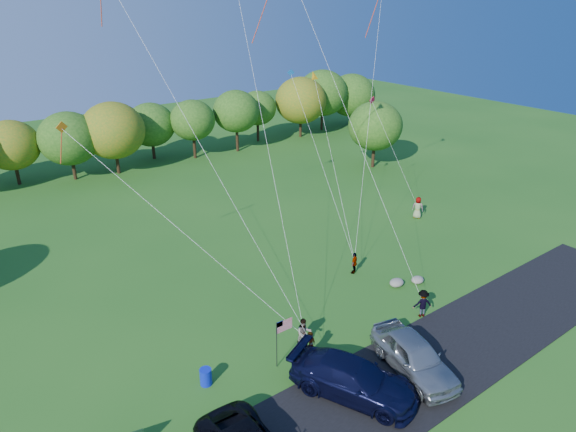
% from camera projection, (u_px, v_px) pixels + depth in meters
% --- Properties ---
extents(ground, '(140.00, 140.00, 0.00)m').
position_uv_depth(ground, '(349.00, 341.00, 29.32)').
color(ground, '#225919').
rests_on(ground, ground).
extents(asphalt_lane, '(44.00, 6.00, 0.06)m').
position_uv_depth(asphalt_lane, '(402.00, 380.00, 26.36)').
color(asphalt_lane, black).
rests_on(asphalt_lane, ground).
extents(treeline, '(74.92, 28.10, 8.48)m').
position_uv_depth(treeline, '(103.00, 133.00, 53.78)').
color(treeline, '#342212').
rests_on(treeline, ground).
extents(minivan_navy, '(5.06, 6.89, 1.85)m').
position_uv_depth(minivan_navy, '(353.00, 379.00, 25.03)').
color(minivan_navy, black).
rests_on(minivan_navy, asphalt_lane).
extents(minivan_silver, '(3.51, 6.04, 1.93)m').
position_uv_depth(minivan_silver, '(414.00, 356.00, 26.56)').
color(minivan_silver, '#92979C').
rests_on(minivan_silver, asphalt_lane).
extents(flyer_a, '(0.71, 0.62, 1.63)m').
position_uv_depth(flyer_a, '(311.00, 345.00, 27.73)').
color(flyer_a, '#4C4C59').
rests_on(flyer_a, ground).
extents(flyer_b, '(1.05, 0.94, 1.80)m').
position_uv_depth(flyer_b, '(304.00, 333.00, 28.55)').
color(flyer_b, '#4C4C59').
rests_on(flyer_b, ground).
extents(flyer_c, '(1.35, 1.14, 1.81)m').
position_uv_depth(flyer_c, '(423.00, 303.00, 31.25)').
color(flyer_c, '#4C4C59').
rests_on(flyer_c, ground).
extents(flyer_d, '(1.01, 0.80, 1.60)m').
position_uv_depth(flyer_d, '(354.00, 263.00, 36.15)').
color(flyer_d, '#4C4C59').
rests_on(flyer_d, ground).
extents(flyer_e, '(1.04, 1.13, 1.94)m').
position_uv_depth(flyer_e, '(418.00, 208.00, 44.99)').
color(flyer_e, '#4C4C59').
rests_on(flyer_e, ground).
extents(trash_barrel, '(0.61, 0.61, 0.91)m').
position_uv_depth(trash_barrel, '(206.00, 377.00, 25.94)').
color(trash_barrel, '#0C1FBB').
rests_on(trash_barrel, ground).
extents(flag_assembly, '(1.03, 0.67, 2.80)m').
position_uv_depth(flag_assembly, '(282.00, 331.00, 26.67)').
color(flag_assembly, black).
rests_on(flag_assembly, ground).
extents(boulder_near, '(1.06, 0.83, 0.53)m').
position_uv_depth(boulder_near, '(397.00, 283.00, 34.73)').
color(boulder_near, '#999786').
rests_on(boulder_near, ground).
extents(boulder_far, '(0.92, 0.77, 0.48)m').
position_uv_depth(boulder_far, '(418.00, 280.00, 35.11)').
color(boulder_far, gray).
rests_on(boulder_far, ground).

